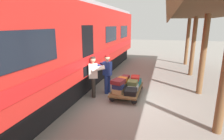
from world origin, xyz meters
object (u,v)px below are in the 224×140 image
suitcase_tan_vintage (118,90)px  suitcase_navy_fabric (118,86)px  suitcase_burgundy_valise (125,77)px  suitcase_olive_duffel (133,83)px  train_car (56,47)px  suitcase_red_plastic (135,78)px  suitcase_maroon_trunk (118,82)px  suitcase_slate_roller (122,86)px  suitcase_teal_softside (135,82)px  luggage_cart (127,89)px  porter_by_door (94,75)px  suitcase_black_hardshell (131,91)px  porter_in_overalls (107,73)px  suitcase_gray_aluminum (133,87)px  suitcase_yellow_case (125,81)px  suitcase_orange_carryall (121,81)px

suitcase_tan_vintage → suitcase_navy_fabric: bearing=86.0°
suitcase_burgundy_valise → suitcase_olive_duffel: suitcase_burgundy_valise is taller
train_car → suitcase_red_plastic: train_car is taller
suitcase_maroon_trunk → suitcase_slate_roller: bearing=-91.5°
suitcase_slate_roller → suitcase_maroon_trunk: bearing=88.5°
train_car → suitcase_teal_softside: (-3.30, -1.07, -1.64)m
suitcase_tan_vintage → suitcase_teal_softside: 1.27m
luggage_cart → suitcase_red_plastic: 0.72m
train_car → porter_by_door: size_ratio=11.22×
suitcase_slate_roller → suitcase_navy_fabric: bearing=89.8°
suitcase_black_hardshell → suitcase_slate_roller: suitcase_slate_roller is taller
luggage_cart → porter_in_overalls: bearing=-1.1°
suitcase_maroon_trunk → suitcase_gray_aluminum: bearing=-131.9°
suitcase_teal_softside → suitcase_navy_fabric: 1.30m
suitcase_slate_roller → suitcase_red_plastic: size_ratio=1.03×
suitcase_yellow_case → porter_in_overalls: size_ratio=0.27×
suitcase_teal_softside → suitcase_red_plastic: size_ratio=1.18×
train_car → suitcase_olive_duffel: train_car is taller
suitcase_maroon_trunk → suitcase_navy_fabric: bearing=108.9°
suitcase_yellow_case → porter_by_door: porter_by_door is taller
suitcase_maroon_trunk → suitcase_tan_vintage: bearing=153.7°
suitcase_gray_aluminum → suitcase_teal_softside: (0.00, -0.58, 0.03)m
suitcase_gray_aluminum → porter_in_overalls: (1.17, -0.02, 0.53)m
luggage_cart → suitcase_tan_vintage: suitcase_tan_vintage is taller
suitcase_tan_vintage → suitcase_burgundy_valise: size_ratio=1.20×
suitcase_gray_aluminum → suitcase_olive_duffel: (0.03, -0.02, 0.18)m
suitcase_yellow_case → suitcase_slate_roller: suitcase_yellow_case is taller
suitcase_maroon_trunk → suitcase_teal_softside: bearing=-114.0°
luggage_cart → train_car: bearing=9.2°
train_car → porter_in_overalls: size_ratio=11.22×
suitcase_teal_softside → suitcase_olive_duffel: size_ratio=1.31×
porter_in_overalls → train_car: bearing=13.5°
suitcase_yellow_case → suitcase_orange_carryall: suitcase_orange_carryall is taller
suitcase_navy_fabric → suitcase_maroon_trunk: bearing=-71.1°
luggage_cart → suitcase_teal_softside: 0.65m
suitcase_olive_duffel → suitcase_black_hardshell: bearing=92.6°
suitcase_burgundy_valise → suitcase_red_plastic: suitcase_red_plastic is taller
suitcase_black_hardshell → suitcase_yellow_case: (0.50, -1.16, 0.02)m
suitcase_black_hardshell → suitcase_burgundy_valise: size_ratio=1.34×
suitcase_olive_duffel → suitcase_red_plastic: bearing=-91.9°
suitcase_burgundy_valise → suitcase_orange_carryall: 0.63m
suitcase_gray_aluminum → suitcase_orange_carryall: size_ratio=0.95×
train_car → suitcase_burgundy_valise: (-2.81, -1.10, -1.45)m
suitcase_tan_vintage → suitcase_burgundy_valise: suitcase_burgundy_valise is taller
suitcase_teal_softside → suitcase_slate_roller: bearing=49.3°
suitcase_black_hardshell → suitcase_red_plastic: suitcase_red_plastic is taller
suitcase_orange_carryall → suitcase_navy_fabric: bearing=90.8°
suitcase_yellow_case → suitcase_tan_vintage: bearing=90.0°
suitcase_gray_aluminum → suitcase_maroon_trunk: suitcase_maroon_trunk is taller
suitcase_teal_softside → luggage_cart: bearing=66.8°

